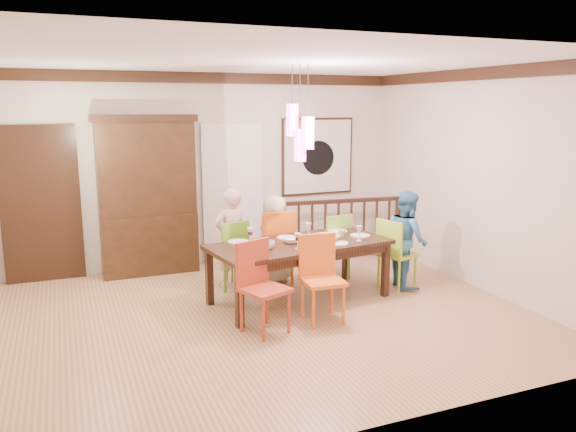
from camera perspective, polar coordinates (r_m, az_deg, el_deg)
name	(u,v)px	position (r m, az deg, el deg)	size (l,w,h in m)	color
floor	(266,316)	(6.69, -2.25, -10.07)	(6.00, 6.00, 0.00)	#986A49
ceiling	(264,60)	(6.25, -2.46, 15.54)	(6.00, 6.00, 0.00)	white
wall_back	(210,170)	(8.68, -7.96, 4.65)	(6.00, 6.00, 0.00)	beige
wall_right	(479,180)	(7.84, 18.80, 3.45)	(5.00, 5.00, 0.00)	beige
crown_molding	(264,68)	(6.25, -2.45, 14.81)	(6.00, 5.00, 0.16)	black
panel_door	(41,207)	(8.44, -23.80, 0.86)	(1.04, 0.07, 2.24)	black
white_doorway	(233,195)	(8.79, -5.62, 2.15)	(0.97, 0.05, 2.22)	silver
painting	(318,157)	(9.23, 3.02, 6.06)	(1.25, 0.06, 1.25)	black
pendant_cluster	(300,132)	(6.77, 1.22, 8.50)	(0.27, 0.21, 1.14)	#FB4BA7
dining_table	(299,249)	(6.99, 1.17, -3.33)	(2.35, 1.33, 0.75)	black
chair_far_left	(228,249)	(7.56, -6.12, -3.36)	(0.53, 0.53, 0.93)	#61AF21
chair_far_mid	(274,241)	(7.69, -1.42, -2.57)	(0.48, 0.48, 1.04)	#C65510
chair_far_right	(331,241)	(7.94, 4.39, -2.57)	(0.49, 0.49, 0.94)	#8ABC39
chair_near_left	(265,282)	(6.04, -2.36, -6.72)	(0.58, 0.58, 0.99)	#A53820
chair_near_mid	(323,274)	(6.35, 3.58, -5.89)	(0.47, 0.47, 0.98)	orange
chair_end_right	(398,248)	(7.68, 11.10, -3.22)	(0.54, 0.54, 0.94)	#92C62C
china_hutch	(147,195)	(8.34, -14.10, 2.08)	(1.45, 0.46, 2.30)	black
balustrade	(338,228)	(9.01, 5.13, -1.18)	(2.30, 0.31, 0.96)	black
person_far_left	(231,238)	(7.58, -5.76, -2.22)	(0.49, 0.32, 1.35)	beige
person_far_mid	(275,239)	(7.74, -1.31, -2.37)	(0.59, 0.39, 1.22)	#C3BC93
person_end_right	(407,239)	(7.72, 12.00, -2.31)	(0.64, 0.50, 1.31)	teal
serving_bowl	(325,238)	(7.03, 3.81, -2.27)	(0.33, 0.33, 0.08)	gold
small_bowl	(291,240)	(6.93, 0.34, -2.50)	(0.21, 0.21, 0.07)	white
cup_left	(269,245)	(6.66, -1.91, -2.93)	(0.13, 0.13, 0.10)	silver
cup_right	(342,233)	(7.34, 5.48, -1.72)	(0.09, 0.09, 0.08)	silver
plate_far_left	(238,242)	(7.00, -5.09, -2.62)	(0.26, 0.26, 0.01)	white
plate_far_mid	(287,238)	(7.19, -0.12, -2.21)	(0.26, 0.26, 0.01)	white
plate_far_right	(338,231)	(7.58, 5.07, -1.55)	(0.26, 0.26, 0.01)	white
plate_near_left	(252,254)	(6.44, -3.68, -3.84)	(0.26, 0.26, 0.01)	white
plate_near_mid	(338,243)	(6.93, 5.11, -2.77)	(0.26, 0.26, 0.01)	white
plate_end_right	(360,236)	(7.37, 7.35, -1.98)	(0.26, 0.26, 0.01)	white
wine_glass_a	(250,236)	(6.94, -3.85, -1.99)	(0.08, 0.08, 0.19)	#590C19
wine_glass_b	(309,230)	(7.23, 2.10, -1.44)	(0.08, 0.08, 0.19)	silver
wine_glass_c	(298,241)	(6.64, 0.98, -2.56)	(0.08, 0.08, 0.19)	#590C19
wine_glass_d	(359,233)	(7.09, 7.25, -1.77)	(0.08, 0.08, 0.19)	silver
napkin	(311,247)	(6.72, 2.36, -3.18)	(0.18, 0.14, 0.01)	#D83359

